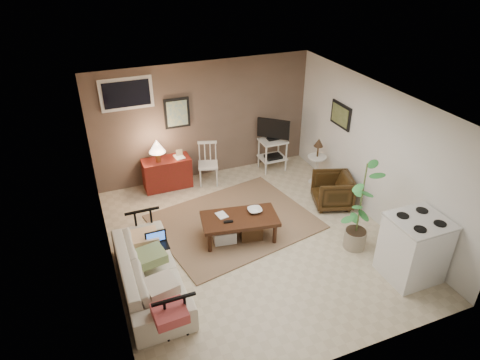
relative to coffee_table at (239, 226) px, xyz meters
name	(u,v)px	position (x,y,z in m)	size (l,w,h in m)	color
floor	(253,240)	(0.20, -0.11, -0.26)	(5.00, 5.00, 0.00)	#C1B293
art_back	(177,113)	(-0.35, 2.37, 1.19)	(0.50, 0.03, 0.60)	black
art_right	(341,115)	(2.43, 0.94, 1.26)	(0.03, 0.60, 0.45)	black
window	(126,94)	(-1.25, 2.37, 1.69)	(0.96, 0.03, 0.60)	silver
rug	(234,222)	(0.10, 0.48, -0.25)	(2.64, 2.11, 0.03)	#82614B
coffee_table	(239,226)	(0.00, 0.00, 0.00)	(1.34, 0.85, 0.47)	#3B1F10
sofa	(149,266)	(-1.60, -0.58, 0.14)	(2.06, 0.60, 0.81)	beige
sofa_pillows	(156,271)	(-1.55, -0.82, 0.23)	(0.40, 1.96, 0.14)	beige
sofa_end_rails	(158,267)	(-1.48, -0.58, 0.08)	(0.56, 2.06, 0.69)	black
laptop	(157,242)	(-1.40, -0.23, 0.26)	(0.32, 0.23, 0.22)	black
red_console	(166,171)	(-0.71, 2.13, 0.11)	(0.94, 0.42, 1.08)	maroon
spindle_chair	(208,165)	(0.12, 2.00, 0.14)	(0.48, 0.48, 0.86)	silver
tv_stand	(273,144)	(1.58, 2.03, 0.35)	(0.55, 0.50, 1.15)	silver
side_table	(317,156)	(2.15, 1.17, 0.35)	(0.37, 0.37, 1.00)	silver
armchair	(333,189)	(2.00, 0.32, 0.08)	(0.67, 0.62, 0.69)	#32200E
potted_plant	(361,204)	(1.67, -0.89, 0.57)	(0.39, 0.39, 1.57)	gray
stove	(414,248)	(2.04, -1.75, 0.24)	(0.78, 0.72, 1.02)	white
bowl	(255,206)	(0.30, 0.05, 0.30)	(0.24, 0.06, 0.24)	#3B1F10
book_table	(217,212)	(-0.33, 0.14, 0.29)	(0.16, 0.02, 0.21)	#3B1F10
book_console	(174,153)	(-0.52, 2.10, 0.48)	(0.18, 0.02, 0.24)	#3B1F10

